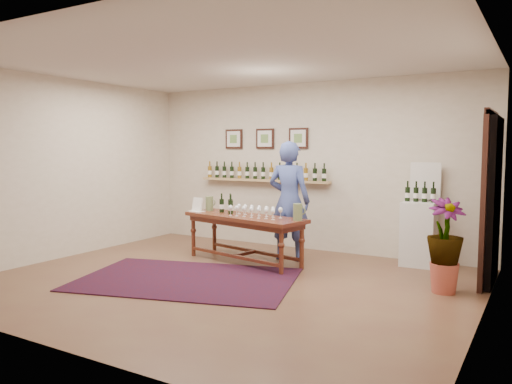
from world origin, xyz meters
The scene contains 14 objects.
ground centered at (0.00, 0.00, 0.00)m, with size 6.00×6.00×0.00m, color brown.
room_shell centered at (2.11, 1.86, 1.12)m, with size 6.00×6.00×6.00m.
rug centered at (-0.49, -0.15, 0.01)m, with size 2.76×1.84×0.01m, color #450C12.
tasting_table centered at (-0.38, 1.09, 0.60)m, with size 2.08×1.04×0.71m.
table_glasses centered at (-0.17, 1.07, 0.79)m, with size 1.19×0.27×0.16m, color white, non-canonical shape.
table_bottles centered at (-0.75, 1.23, 0.86)m, with size 0.28×0.16×0.30m, color black, non-canonical shape.
pitcher_left centered at (-1.18, 1.32, 0.82)m, with size 0.15×0.15×0.23m, color #647348, non-canonical shape.
pitcher_right centered at (0.53, 1.04, 0.83)m, with size 0.15×0.15×0.23m, color #647348, non-canonical shape.
menu_card centered at (-1.29, 1.15, 0.82)m, with size 0.24×0.17×0.22m, color silver.
display_pedestal centered at (1.93, 2.22, 0.47)m, with size 0.47×0.47×0.94m, color silver.
pedestal_bottles centered at (1.94, 2.20, 1.08)m, with size 0.28×0.08×0.28m, color black, non-canonical shape.
info_sign centered at (1.97, 2.37, 1.23)m, with size 0.43×0.02×0.60m, color silver.
potted_plant centered at (2.51, 0.93, 0.57)m, with size 0.72×0.72×0.97m.
person centered at (0.12, 1.59, 0.91)m, with size 0.66×0.44×1.82m, color #384886.
Camera 1 is at (3.52, -5.19, 1.71)m, focal length 35.00 mm.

